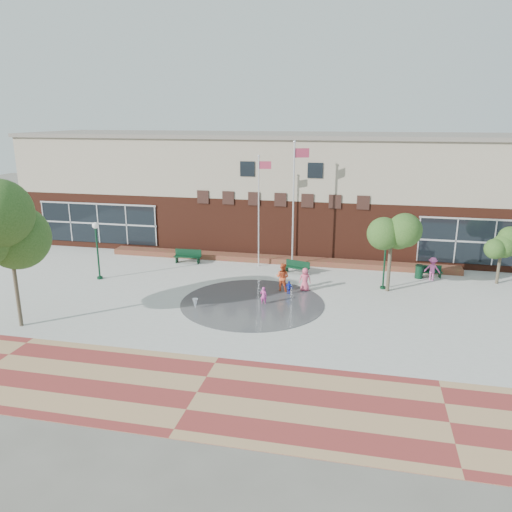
% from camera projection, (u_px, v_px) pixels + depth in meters
% --- Properties ---
extents(ground, '(120.00, 120.00, 0.00)m').
position_uv_depth(ground, '(240.00, 323.00, 26.37)').
color(ground, '#666056').
rests_on(ground, ground).
extents(plaza_concrete, '(46.00, 18.00, 0.01)m').
position_uv_depth(plaza_concrete, '(256.00, 297.00, 30.13)').
color(plaza_concrete, '#A8A8A0').
rests_on(plaza_concrete, ground).
extents(paver_band, '(46.00, 6.00, 0.01)m').
position_uv_depth(paver_band, '(197.00, 392.00, 19.79)').
color(paver_band, maroon).
rests_on(paver_band, ground).
extents(splash_pad, '(8.40, 8.40, 0.01)m').
position_uv_depth(splash_pad, '(252.00, 303.00, 29.19)').
color(splash_pad, '#383A3D').
rests_on(splash_pad, ground).
extents(library_building, '(44.40, 10.40, 9.20)m').
position_uv_depth(library_building, '(290.00, 189.00, 41.54)').
color(library_building, '#4B2014').
rests_on(library_building, ground).
extents(flower_bed, '(26.00, 1.20, 0.40)m').
position_uv_depth(flower_bed, '(278.00, 262.00, 37.27)').
color(flower_bed, maroon).
rests_on(flower_bed, ground).
extents(flagpole_left, '(0.93, 0.25, 7.99)m').
position_uv_depth(flagpole_left, '(259.00, 206.00, 35.14)').
color(flagpole_left, silver).
rests_on(flagpole_left, ground).
extents(flagpole_right, '(1.06, 0.43, 8.99)m').
position_uv_depth(flagpole_right, '(294.00, 199.00, 34.27)').
color(flagpole_right, silver).
rests_on(flagpole_right, ground).
extents(lamp_left, '(0.41, 0.41, 3.89)m').
position_uv_depth(lamp_left, '(97.00, 244.00, 32.85)').
color(lamp_left, '#0D331D').
rests_on(lamp_left, ground).
extents(lamp_right, '(0.38, 0.38, 3.63)m').
position_uv_depth(lamp_right, '(385.00, 255.00, 31.00)').
color(lamp_right, '#0D331D').
rests_on(lamp_right, ground).
extents(bench_left, '(2.03, 0.63, 1.01)m').
position_uv_depth(bench_left, '(188.00, 259.00, 37.03)').
color(bench_left, '#0D331D').
rests_on(bench_left, ground).
extents(bench_mid, '(1.85, 0.96, 0.89)m').
position_uv_depth(bench_mid, '(297.00, 270.00, 34.55)').
color(bench_mid, '#0D331D').
rests_on(bench_mid, ground).
extents(bench_right, '(1.69, 0.71, 0.82)m').
position_uv_depth(bench_right, '(429.00, 274.00, 33.71)').
color(bench_right, '#0D331D').
rests_on(bench_right, ground).
extents(trash_can, '(0.57, 0.57, 0.93)m').
position_uv_depth(trash_can, '(419.00, 272.00, 33.51)').
color(trash_can, '#0D331D').
rests_on(trash_can, ground).
extents(tree_big_left, '(4.62, 4.62, 7.38)m').
position_uv_depth(tree_big_left, '(8.00, 227.00, 24.61)').
color(tree_big_left, '#41382A').
rests_on(tree_big_left, ground).
extents(tree_mid, '(3.17, 3.17, 5.35)m').
position_uv_depth(tree_mid, '(392.00, 230.00, 30.14)').
color(tree_mid, '#41382A').
rests_on(tree_mid, ground).
extents(tree_small_right, '(2.13, 2.13, 3.64)m').
position_uv_depth(tree_small_right, '(502.00, 244.00, 31.85)').
color(tree_small_right, '#41382A').
rests_on(tree_small_right, ground).
extents(water_jet_a, '(0.31, 0.31, 0.60)m').
position_uv_depth(water_jet_a, '(195.00, 309.00, 28.29)').
color(water_jet_a, white).
rests_on(water_jet_a, ground).
extents(water_jet_b, '(0.17, 0.17, 0.38)m').
position_uv_depth(water_jet_b, '(261.00, 296.00, 30.37)').
color(water_jet_b, white).
rests_on(water_jet_b, ground).
extents(child_splash, '(0.41, 0.29, 1.07)m').
position_uv_depth(child_splash, '(264.00, 296.00, 28.87)').
color(child_splash, '#C73B91').
rests_on(child_splash, ground).
extents(adult_red, '(1.01, 0.87, 1.80)m').
position_uv_depth(adult_red, '(283.00, 277.00, 31.00)').
color(adult_red, '#D54E25').
rests_on(adult_red, ground).
extents(adult_pink, '(0.78, 0.55, 1.50)m').
position_uv_depth(adult_pink, '(305.00, 280.00, 31.02)').
color(adult_pink, '#E0506E').
rests_on(adult_pink, ground).
extents(child_blue, '(0.56, 0.38, 0.88)m').
position_uv_depth(child_blue, '(289.00, 288.00, 30.48)').
color(child_blue, '#192BC4').
rests_on(child_blue, ground).
extents(person_bench, '(1.11, 0.78, 1.57)m').
position_uv_depth(person_bench, '(432.00, 269.00, 33.08)').
color(person_bench, '#CF4D9C').
rests_on(person_bench, ground).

